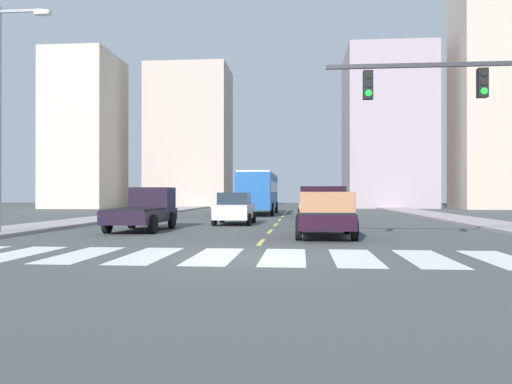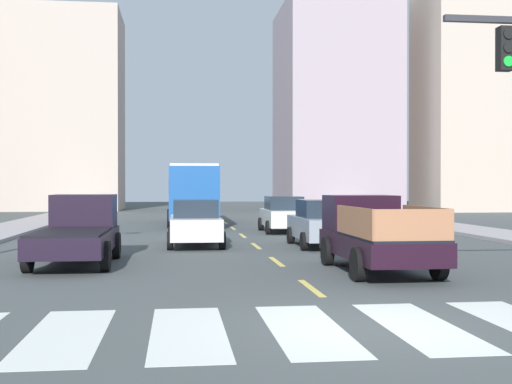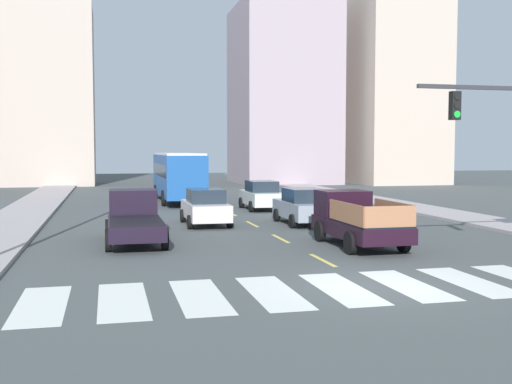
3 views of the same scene
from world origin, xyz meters
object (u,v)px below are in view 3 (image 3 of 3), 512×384
at_px(city_bus, 178,173).
at_px(sedan_mid, 261,195).
at_px(pickup_dark, 134,218).
at_px(pickup_stakebed, 355,220).
at_px(sedan_near_right, 303,206).
at_px(sedan_near_left, 205,207).

relative_size(city_bus, sedan_mid, 2.45).
distance_m(pickup_dark, sedan_mid, 13.96).
relative_size(pickup_stakebed, sedan_near_right, 1.18).
bearing_deg(city_bus, sedan_near_right, -74.11).
distance_m(sedan_mid, sedan_near_left, 8.04).
distance_m(pickup_stakebed, sedan_mid, 14.08).
height_order(city_bus, sedan_near_right, city_bus).
distance_m(pickup_dark, sedan_near_right, 9.02).
bearing_deg(sedan_mid, sedan_near_right, -88.73).
xyz_separation_m(pickup_dark, city_bus, (3.68, 18.16, 1.03)).
bearing_deg(pickup_dark, pickup_stakebed, -16.76).
xyz_separation_m(pickup_stakebed, sedan_near_right, (0.08, 6.60, -0.08)).
distance_m(sedan_mid, sedan_near_right, 7.48).
relative_size(city_bus, sedan_near_left, 2.45).
bearing_deg(sedan_mid, pickup_stakebed, -89.77).
bearing_deg(pickup_stakebed, pickup_dark, 162.21).
bearing_deg(city_bus, pickup_stakebed, -79.63).
bearing_deg(sedan_near_right, pickup_dark, -153.08).
relative_size(sedan_near_left, sedan_near_right, 1.00).
height_order(pickup_dark, sedan_near_right, pickup_dark).
xyz_separation_m(pickup_stakebed, pickup_dark, (-7.98, 2.55, -0.02)).
xyz_separation_m(sedan_near_left, sedan_near_right, (4.57, -0.73, 0.00)).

